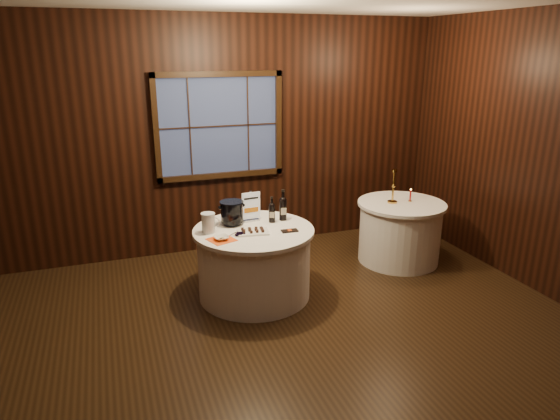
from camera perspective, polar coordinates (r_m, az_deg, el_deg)
name	(u,v)px	position (r m, az deg, el deg)	size (l,w,h in m)	color
ground	(286,343)	(4.75, 0.69, -14.92)	(6.00, 6.00, 0.00)	black
back_wall	(219,134)	(6.46, -6.96, 8.61)	(6.00, 0.10, 3.00)	black
main_table	(254,262)	(5.40, -2.97, -5.99)	(1.28, 1.28, 0.77)	white
side_table	(400,232)	(6.45, 13.51, -2.41)	(1.08, 1.08, 0.77)	white
sign_stand	(251,211)	(5.47, -3.34, -0.09)	(0.21, 0.11, 0.34)	#B1B1B8
port_bottle_left	(272,211)	(5.42, -0.93, -0.14)	(0.07, 0.08, 0.29)	black
port_bottle_right	(283,207)	(5.48, 0.34, 0.36)	(0.08, 0.09, 0.35)	black
ice_bucket	(232,212)	(5.36, -5.52, -0.27)	(0.26, 0.26, 0.26)	black
chocolate_plate	(253,231)	(5.14, -3.11, -2.44)	(0.35, 0.26, 0.05)	white
chocolate_box	(290,231)	(5.18, 1.10, -2.39)	(0.17, 0.09, 0.01)	black
grape_bunch	(240,234)	(5.08, -4.62, -2.70)	(0.18, 0.09, 0.04)	black
glass_pitcher	(208,223)	(5.17, -8.18, -1.45)	(0.19, 0.15, 0.21)	silver
orange_napkin	(222,240)	(4.99, -6.70, -3.39)	(0.24, 0.24, 0.00)	#F05114
cracker_bowl	(221,238)	(4.98, -6.71, -3.18)	(0.15, 0.15, 0.04)	white
brass_candlestick	(393,191)	(6.26, 12.80, 2.14)	(0.12, 0.12, 0.42)	gold
red_candle	(410,196)	(6.39, 14.67, 1.52)	(0.04, 0.04, 0.17)	gold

